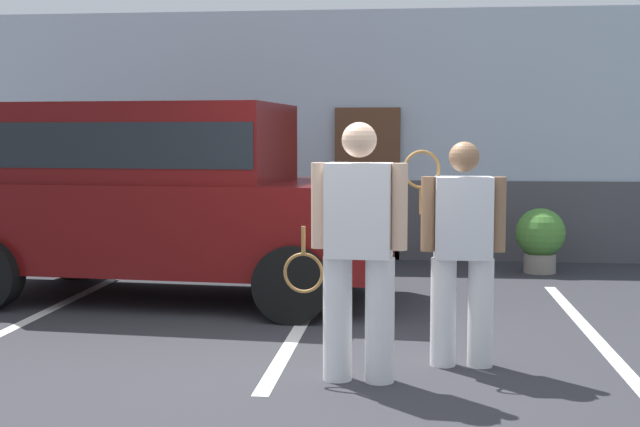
{
  "coord_description": "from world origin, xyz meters",
  "views": [
    {
      "loc": [
        0.71,
        -6.2,
        1.74
      ],
      "look_at": [
        -0.08,
        1.2,
        1.05
      ],
      "focal_mm": 48.36,
      "sensor_mm": 36.0,
      "label": 1
    }
  ],
  "objects_px": {
    "parked_suv": "(159,190)",
    "tennis_player_man": "(358,249)",
    "tennis_player_woman": "(462,250)",
    "potted_plant_by_porch": "(540,237)"
  },
  "relations": [
    {
      "from": "parked_suv",
      "to": "tennis_player_man",
      "type": "relative_size",
      "value": 2.6
    },
    {
      "from": "parked_suv",
      "to": "tennis_player_man",
      "type": "distance_m",
      "value": 3.69
    },
    {
      "from": "tennis_player_woman",
      "to": "potted_plant_by_porch",
      "type": "xyz_separation_m",
      "value": [
        1.23,
        4.52,
        -0.43
      ]
    },
    {
      "from": "tennis_player_man",
      "to": "potted_plant_by_porch",
      "type": "height_order",
      "value": "tennis_player_man"
    },
    {
      "from": "tennis_player_man",
      "to": "tennis_player_woman",
      "type": "height_order",
      "value": "tennis_player_man"
    },
    {
      "from": "tennis_player_woman",
      "to": "parked_suv",
      "type": "bearing_deg",
      "value": -40.42
    },
    {
      "from": "parked_suv",
      "to": "tennis_player_woman",
      "type": "distance_m",
      "value": 3.89
    },
    {
      "from": "tennis_player_man",
      "to": "potted_plant_by_porch",
      "type": "xyz_separation_m",
      "value": [
        1.98,
        4.99,
        -0.49
      ]
    },
    {
      "from": "tennis_player_man",
      "to": "tennis_player_woman",
      "type": "distance_m",
      "value": 0.89
    },
    {
      "from": "tennis_player_woman",
      "to": "potted_plant_by_porch",
      "type": "bearing_deg",
      "value": -107.24
    }
  ]
}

